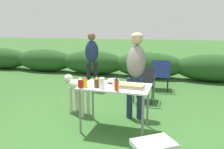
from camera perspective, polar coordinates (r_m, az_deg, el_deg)
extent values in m
plane|color=#336028|center=(3.70, 0.77, -14.13)|extent=(60.00, 60.00, 0.00)
ellipsoid|color=#234C1E|center=(10.11, -26.71, 3.83)|extent=(2.40, 0.90, 0.85)
ellipsoid|color=#234C1E|center=(8.86, -17.21, 3.61)|extent=(2.40, 0.90, 0.85)
ellipsoid|color=#234C1E|center=(7.93, -5.07, 3.17)|extent=(2.40, 0.90, 0.85)
ellipsoid|color=#234C1E|center=(7.43, 9.43, 2.47)|extent=(2.40, 0.90, 0.85)
ellipsoid|color=#234C1E|center=(7.46, 24.84, 1.55)|extent=(2.40, 0.90, 0.85)
cube|color=silver|center=(3.45, 0.80, -3.20)|extent=(1.10, 0.64, 0.02)
cylinder|color=gray|center=(3.49, -8.34, -9.56)|extent=(0.04, 0.04, 0.71)
cylinder|color=gray|center=(3.22, 8.01, -11.40)|extent=(0.04, 0.04, 0.71)
cylinder|color=gray|center=(3.95, -5.03, -6.85)|extent=(0.04, 0.04, 0.71)
cylinder|color=gray|center=(3.72, 9.30, -8.19)|extent=(0.04, 0.04, 0.71)
cube|color=#9E9EA3|center=(3.34, 5.26, -3.33)|extent=(0.41, 0.23, 0.02)
cube|color=tan|center=(3.34, 5.27, -2.87)|extent=(0.36, 0.20, 0.04)
cylinder|color=white|center=(3.55, -3.22, -2.32)|extent=(0.20, 0.20, 0.03)
ellipsoid|color=#ADBC99|center=(3.62, 0.30, -1.61)|extent=(0.22, 0.22, 0.08)
cylinder|color=white|center=(3.28, -2.66, -2.30)|extent=(0.08, 0.08, 0.16)
cylinder|color=silver|center=(3.39, 0.70, -2.33)|extent=(0.06, 0.06, 0.11)
cone|color=#194793|center=(3.37, 0.70, -1.21)|extent=(0.05, 0.05, 0.03)
cylinder|color=#CC4214|center=(3.16, 1.21, -2.91)|extent=(0.06, 0.06, 0.15)
cone|color=black|center=(3.14, 1.22, -1.18)|extent=(0.05, 0.05, 0.04)
cylinder|color=yellow|center=(3.39, -7.06, -2.31)|extent=(0.08, 0.08, 0.12)
cone|color=red|center=(3.37, -7.09, -1.06)|extent=(0.07, 0.07, 0.03)
cylinder|color=brown|center=(3.35, -4.05, -2.27)|extent=(0.08, 0.08, 0.13)
cone|color=gold|center=(3.33, -4.07, -0.84)|extent=(0.07, 0.07, 0.04)
cylinder|color=red|center=(3.36, -8.28, -2.37)|extent=(0.07, 0.07, 0.13)
cone|color=white|center=(3.34, -8.33, -0.98)|extent=(0.06, 0.06, 0.04)
cylinder|color=#232D4C|center=(4.02, 4.62, -6.15)|extent=(0.11, 0.11, 0.76)
cylinder|color=#232D4C|center=(4.01, 7.32, -6.27)|extent=(0.11, 0.11, 0.76)
ellipsoid|color=slate|center=(3.98, 6.31, 3.45)|extent=(0.39, 0.49, 0.66)
sphere|color=tan|center=(4.05, 6.57, 9.15)|extent=(0.21, 0.21, 0.21)
ellipsoid|color=tan|center=(4.05, 6.59, 9.97)|extent=(0.22, 0.22, 0.13)
cylinder|color=black|center=(5.94, -6.12, -0.39)|extent=(0.11, 0.11, 0.73)
cylinder|color=black|center=(5.97, -4.24, -0.30)|extent=(0.11, 0.11, 0.73)
ellipsoid|color=navy|center=(5.85, -5.30, 5.98)|extent=(0.44, 0.40, 0.59)
sphere|color=brown|center=(5.82, -5.37, 9.86)|extent=(0.20, 0.20, 0.20)
cylinder|color=beige|center=(4.13, -7.74, -7.61)|extent=(0.07, 0.07, 0.51)
cylinder|color=beige|center=(4.22, -6.19, -7.12)|extent=(0.07, 0.07, 0.51)
cylinder|color=beige|center=(4.38, -10.74, -6.56)|extent=(0.07, 0.07, 0.51)
cylinder|color=beige|center=(4.47, -9.22, -6.12)|extent=(0.07, 0.07, 0.51)
ellipsoid|color=beige|center=(4.21, -8.64, -2.82)|extent=(0.58, 0.43, 0.23)
sphere|color=beige|center=(4.43, -11.29, -1.11)|extent=(0.18, 0.18, 0.18)
cone|color=beige|center=(4.48, -11.87, -0.68)|extent=(0.16, 0.14, 0.13)
cylinder|color=beige|center=(3.99, -5.84, -3.40)|extent=(0.17, 0.10, 0.09)
cube|color=#232328|center=(4.99, 8.44, -2.60)|extent=(0.46, 0.46, 0.03)
cube|color=#232328|center=(4.67, 8.06, -0.71)|extent=(0.46, 0.17, 0.44)
cylinder|color=black|center=(4.88, 5.72, -5.24)|extent=(0.02, 0.02, 0.38)
cylinder|color=black|center=(4.83, 10.41, -5.57)|extent=(0.02, 0.02, 0.38)
cylinder|color=black|center=(5.26, 6.51, -3.99)|extent=(0.02, 0.02, 0.38)
cylinder|color=black|center=(5.21, 10.86, -4.28)|extent=(0.02, 0.02, 0.38)
cylinder|color=black|center=(4.98, 5.88, -0.48)|extent=(0.03, 0.41, 0.02)
cylinder|color=black|center=(4.93, 11.15, -0.80)|extent=(0.03, 0.41, 0.02)
cube|color=navy|center=(6.00, 12.53, -0.29)|extent=(0.49, 0.49, 0.03)
cube|color=navy|center=(5.69, 12.62, 1.39)|extent=(0.47, 0.19, 0.44)
cylinder|color=black|center=(5.86, 10.48, -2.47)|extent=(0.02, 0.02, 0.38)
cylinder|color=black|center=(5.86, 14.39, -2.64)|extent=(0.02, 0.02, 0.38)
cylinder|color=black|center=(6.24, 10.63, -1.57)|extent=(0.02, 0.02, 0.38)
cylinder|color=black|center=(6.25, 14.30, -1.74)|extent=(0.02, 0.02, 0.38)
cylinder|color=black|center=(5.97, 10.40, 1.46)|extent=(0.05, 0.41, 0.02)
cylinder|color=black|center=(5.98, 14.81, 1.26)|extent=(0.05, 0.41, 0.02)
cube|color=silver|center=(2.71, 10.83, -17.43)|extent=(0.58, 0.54, 0.06)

